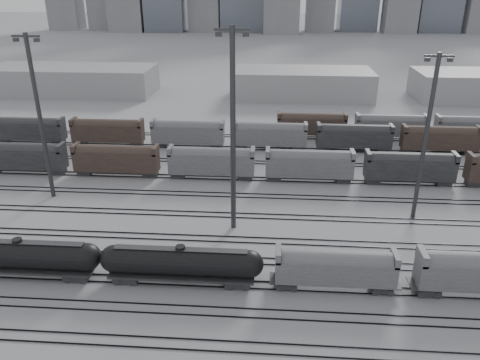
# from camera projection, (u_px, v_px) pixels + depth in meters

# --- Properties ---
(ground) EXTENTS (900.00, 900.00, 0.00)m
(ground) POSITION_uv_depth(u_px,v_px,m) (255.00, 291.00, 53.08)
(ground) COLOR #A1A2A6
(ground) RESTS_ON ground
(tracks) EXTENTS (220.00, 71.50, 0.16)m
(tracks) POSITION_uv_depth(u_px,v_px,m) (260.00, 218.00, 69.06)
(tracks) COLOR black
(tracks) RESTS_ON ground
(tank_car_a) EXTENTS (19.36, 3.23, 4.79)m
(tank_car_a) POSITION_uv_depth(u_px,v_px,m) (20.00, 255.00, 54.73)
(tank_car_a) COLOR black
(tank_car_a) RESTS_ON ground
(tank_car_b) EXTENTS (18.90, 3.15, 4.67)m
(tank_car_b) POSITION_uv_depth(u_px,v_px,m) (181.00, 263.00, 53.49)
(tank_car_b) COLOR black
(tank_car_b) RESTS_ON ground
(hopper_car_a) EXTENTS (13.45, 2.67, 4.81)m
(hopper_car_a) POSITION_uv_depth(u_px,v_px,m) (335.00, 267.00, 52.22)
(hopper_car_a) COLOR black
(hopper_car_a) RESTS_ON ground
(light_mast_b) EXTENTS (4.09, 0.65, 25.57)m
(light_mast_b) POSITION_uv_depth(u_px,v_px,m) (39.00, 115.00, 70.65)
(light_mast_b) COLOR #353537
(light_mast_b) RESTS_ON ground
(light_mast_c) EXTENTS (4.40, 0.70, 27.52)m
(light_mast_c) POSITION_uv_depth(u_px,v_px,m) (233.00, 129.00, 60.83)
(light_mast_c) COLOR #353537
(light_mast_c) RESTS_ON ground
(light_mast_d) EXTENTS (3.82, 0.61, 23.89)m
(light_mast_d) POSITION_uv_depth(u_px,v_px,m) (426.00, 136.00, 64.37)
(light_mast_d) COLOR #353537
(light_mast_d) RESTS_ON ground
(bg_string_near) EXTENTS (151.00, 3.00, 5.60)m
(bg_string_near) POSITION_uv_depth(u_px,v_px,m) (309.00, 166.00, 80.71)
(bg_string_near) COLOR slate
(bg_string_near) RESTS_ON ground
(bg_string_mid) EXTENTS (151.00, 3.00, 5.60)m
(bg_string_mid) POSITION_uv_depth(u_px,v_px,m) (354.00, 138.00, 94.69)
(bg_string_mid) COLOR black
(bg_string_mid) RESTS_ON ground
(bg_string_far) EXTENTS (66.00, 3.00, 5.60)m
(bg_string_far) POSITION_uv_depth(u_px,v_px,m) (430.00, 128.00, 100.84)
(bg_string_far) COLOR #46342C
(bg_string_far) RESTS_ON ground
(warehouse_left) EXTENTS (50.00, 18.00, 8.00)m
(warehouse_left) POSITION_uv_depth(u_px,v_px,m) (72.00, 80.00, 142.41)
(warehouse_left) COLOR #969699
(warehouse_left) RESTS_ON ground
(warehouse_mid) EXTENTS (40.00, 18.00, 8.00)m
(warehouse_mid) POSITION_uv_depth(u_px,v_px,m) (303.00, 83.00, 137.75)
(warehouse_mid) COLOR #969699
(warehouse_mid) RESTS_ON ground
(warehouse_right) EXTENTS (35.00, 18.00, 8.00)m
(warehouse_right) POSITION_uv_depth(u_px,v_px,m) (477.00, 86.00, 134.42)
(warehouse_right) COLOR #969699
(warehouse_right) RESTS_ON ground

